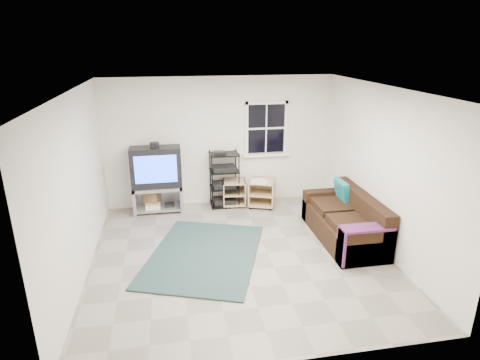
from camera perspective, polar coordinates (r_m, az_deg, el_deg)
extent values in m
plane|color=gray|center=(6.50, -0.04, -10.65)|extent=(4.60, 4.60, 0.00)
plane|color=white|center=(5.68, -0.05, 12.75)|extent=(4.60, 4.60, 0.00)
plane|color=white|center=(8.15, -2.88, 5.43)|extent=(4.60, 0.00, 4.60)
plane|color=white|center=(3.91, 5.93, -10.61)|extent=(4.60, 0.00, 4.60)
plane|color=white|center=(6.03, -22.12, -1.02)|extent=(0.00, 4.60, 4.60)
plane|color=white|center=(6.74, 19.60, 1.34)|extent=(0.00, 4.60, 4.60)
cube|color=black|center=(8.25, 3.72, 7.36)|extent=(0.80, 0.01, 1.02)
cube|color=white|center=(8.14, 3.83, 10.92)|extent=(0.88, 0.06, 0.06)
cube|color=white|center=(8.35, 3.70, 3.62)|extent=(0.98, 0.14, 0.05)
cube|color=white|center=(8.14, 0.93, 7.25)|extent=(0.06, 0.06, 1.10)
cube|color=white|center=(8.34, 6.52, 7.41)|extent=(0.06, 0.06, 1.10)
cube|color=white|center=(8.23, 3.74, 7.34)|extent=(0.78, 0.04, 0.04)
cube|color=gray|center=(8.07, -11.65, -1.04)|extent=(0.96, 0.48, 0.06)
cube|color=gray|center=(8.18, -14.70, -2.76)|extent=(0.06, 0.48, 0.53)
cube|color=gray|center=(8.15, -8.36, -2.41)|extent=(0.06, 0.48, 0.53)
cube|color=gray|center=(8.23, -11.45, -3.87)|extent=(0.85, 0.44, 0.04)
cube|color=gray|center=(8.36, -11.51, -2.04)|extent=(0.96, 0.04, 0.53)
cube|color=silver|center=(8.17, -12.28, -3.64)|extent=(0.29, 0.23, 0.08)
cube|color=black|center=(8.20, -9.99, -3.47)|extent=(0.19, 0.17, 0.06)
cube|color=black|center=(7.94, -11.85, 1.83)|extent=(0.96, 0.40, 0.79)
cube|color=blue|center=(7.73, -11.89, 1.49)|extent=(0.79, 0.01, 0.54)
cube|color=black|center=(7.82, -12.07, 4.92)|extent=(0.17, 0.12, 0.10)
cylinder|color=black|center=(7.93, -3.97, -0.43)|extent=(0.02, 0.02, 1.16)
cylinder|color=black|center=(8.00, -0.14, -0.20)|extent=(0.02, 0.02, 1.16)
cylinder|color=black|center=(8.29, -4.26, 0.44)|extent=(0.02, 0.02, 1.16)
cylinder|color=black|center=(8.36, -0.59, 0.65)|extent=(0.02, 0.02, 1.16)
cube|color=black|center=(8.33, -2.19, -3.29)|extent=(0.58, 0.42, 0.02)
cube|color=black|center=(8.31, -2.19, -2.93)|extent=(0.45, 0.34, 0.09)
cube|color=black|center=(8.20, -2.22, -1.03)|extent=(0.58, 0.42, 0.02)
cube|color=black|center=(8.18, -2.23, -0.65)|extent=(0.45, 0.34, 0.09)
cube|color=black|center=(8.09, -2.25, 1.30)|extent=(0.58, 0.42, 0.02)
cube|color=black|center=(8.07, -2.26, 1.69)|extent=(0.45, 0.34, 0.09)
cube|color=black|center=(7.98, -2.28, 3.69)|extent=(0.58, 0.42, 0.02)
cube|color=tan|center=(8.17, -0.87, -0.19)|extent=(0.50, 0.50, 0.02)
cube|color=tan|center=(8.34, -0.85, -3.23)|extent=(0.50, 0.50, 0.02)
cube|color=tan|center=(8.24, -2.36, -1.77)|extent=(0.07, 0.45, 0.49)
cube|color=tan|center=(8.27, 0.64, -1.69)|extent=(0.07, 0.45, 0.49)
cube|color=tan|center=(8.45, -0.95, -1.20)|extent=(0.41, 0.06, 0.49)
cube|color=tan|center=(8.26, -0.86, -1.85)|extent=(0.45, 0.47, 0.02)
cylinder|color=black|center=(8.18, -2.04, -3.96)|extent=(0.05, 0.05, 0.05)
cylinder|color=black|center=(8.53, 0.29, -2.94)|extent=(0.05, 0.05, 0.05)
cube|color=tan|center=(8.14, 3.16, -0.14)|extent=(0.64, 0.64, 0.02)
cube|color=tan|center=(8.31, 3.10, -3.27)|extent=(0.64, 0.64, 0.02)
cube|color=tan|center=(8.25, 1.47, -1.63)|extent=(0.19, 0.48, 0.50)
cube|color=tan|center=(8.20, 4.80, -1.82)|extent=(0.19, 0.48, 0.50)
cube|color=tan|center=(8.44, 3.32, -1.15)|extent=(0.44, 0.18, 0.50)
cube|color=tan|center=(8.23, 3.13, -1.86)|extent=(0.59, 0.61, 0.02)
cylinder|color=black|center=(8.16, 1.54, -3.96)|extent=(0.05, 0.05, 0.05)
cylinder|color=black|center=(8.49, 4.59, -3.08)|extent=(0.05, 0.05, 0.05)
cylinder|color=silver|center=(8.04, 2.71, -0.20)|extent=(0.36, 0.36, 0.03)
cube|color=black|center=(7.14, 14.43, -6.64)|extent=(0.85, 1.88, 0.40)
cube|color=black|center=(7.11, 16.98, -3.47)|extent=(0.23, 1.88, 0.40)
cube|color=black|center=(7.80, 12.04, -3.45)|extent=(0.85, 0.23, 0.58)
cube|color=black|center=(6.44, 17.49, -8.98)|extent=(0.85, 0.23, 0.58)
cube|color=black|center=(6.70, 15.32, -6.07)|extent=(0.56, 0.68, 0.12)
cube|color=black|center=(7.32, 12.88, -3.63)|extent=(0.56, 0.68, 0.12)
cube|color=teal|center=(7.46, 14.33, -1.50)|extent=(0.19, 0.45, 0.39)
cube|color=navy|center=(6.30, 17.62, -6.50)|extent=(0.78, 0.28, 0.04)
cube|color=navy|center=(6.27, 14.18, -9.28)|extent=(0.04, 0.28, 0.55)
cube|color=#2F2115|center=(6.52, -5.14, -10.52)|extent=(2.29, 2.66, 0.03)
cube|color=brown|center=(8.28, -12.42, -2.63)|extent=(0.36, 0.31, 0.44)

